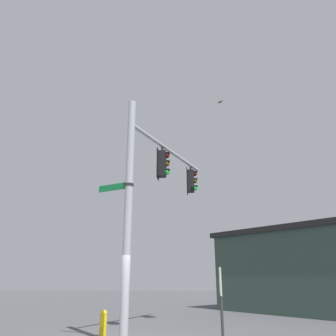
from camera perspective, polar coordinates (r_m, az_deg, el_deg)
The scene contains 9 objects.
signal_pole at distance 10.68m, azimuth -6.89°, elevation -7.24°, with size 0.26×0.26×7.79m, color #ADB2B7.
mast_arm at distance 13.93m, azimuth 0.37°, elevation 2.91°, with size 0.15×0.15×5.82m, color #ADB2B7.
traffic_light_nearest_pole at distance 13.09m, azimuth -0.94°, elevation 0.73°, with size 0.54×0.49×1.31m.
traffic_light_mid_inner at distance 15.47m, azimuth 4.05°, elevation -2.26°, with size 0.54×0.49×1.31m.
street_name_sign at distance 11.07m, azimuth -8.26°, elevation -3.14°, with size 0.63×1.31×0.22m.
bird_flying at distance 15.01m, azimuth 9.02°, elevation 11.22°, with size 0.20×0.25×0.09m.
storefront_building at distance 21.54m, azimuth 26.99°, elevation -15.34°, with size 13.70×13.80×4.55m.
fire_hydrant at distance 12.24m, azimuth -11.14°, elevation -24.83°, with size 0.35×0.24×0.82m.
historical_marker at distance 10.04m, azimuth 9.14°, elevation -20.75°, with size 0.60×0.08×2.13m.
Camera 1 is at (10.22, 2.36, 1.86)m, focal length 35.27 mm.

